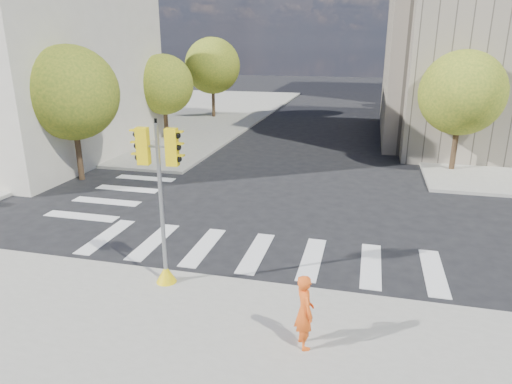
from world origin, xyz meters
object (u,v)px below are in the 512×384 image
lamp_far (432,66)px  photographer (305,311)px  lamp_near (460,77)px  traffic_signal (162,217)px

lamp_far → photographer: bearing=-99.7°
lamp_near → lamp_far: same height
lamp_far → photographer: (-5.91, -34.52, -3.58)m
lamp_far → traffic_signal: lamp_far is taller
lamp_near → traffic_signal: (-9.99, -18.66, -2.52)m
lamp_near → lamp_far: (0.00, 14.00, 0.00)m
lamp_far → photographer: size_ratio=4.77×
lamp_far → traffic_signal: bearing=-107.0°
lamp_near → photographer: (-5.91, -20.52, -3.58)m
lamp_far → traffic_signal: size_ratio=1.79×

